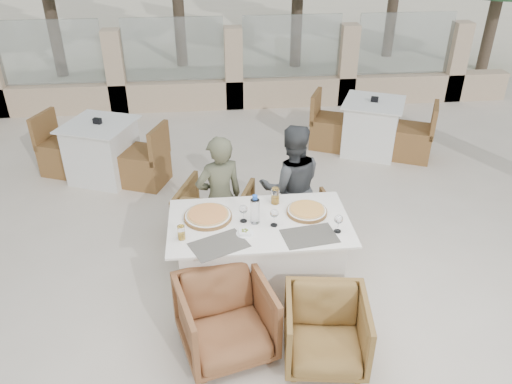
{
  "coord_description": "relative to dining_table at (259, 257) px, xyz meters",
  "views": [
    {
      "loc": [
        -0.46,
        -3.7,
        3.22
      ],
      "look_at": [
        -0.07,
        0.23,
        0.9
      ],
      "focal_mm": 35.0,
      "sensor_mm": 36.0,
      "label": 1
    }
  ],
  "objects": [
    {
      "name": "wine_glass_near",
      "position": [
        0.12,
        -0.07,
        0.48
      ],
      "size": [
        0.1,
        0.1,
        0.18
      ],
      "primitive_type": null,
      "rotation": [
        0.0,
        0.0,
        0.42
      ],
      "color": "silver",
      "rests_on": "dining_table"
    },
    {
      "name": "perimeter_wall_far",
      "position": [
        0.07,
        4.87,
        0.42
      ],
      "size": [
        10.0,
        0.34,
        1.6
      ],
      "primitive_type": null,
      "color": "beige",
      "rests_on": "ground"
    },
    {
      "name": "dining_table",
      "position": [
        0.0,
        0.0,
        0.0
      ],
      "size": [
        1.6,
        0.9,
        0.77
      ],
      "primitive_type": null,
      "color": "white",
      "rests_on": "ground"
    },
    {
      "name": "beer_glass_left",
      "position": [
        -0.67,
        -0.19,
        0.45
      ],
      "size": [
        0.07,
        0.07,
        0.13
      ],
      "primitive_type": "cylinder",
      "rotation": [
        0.0,
        0.0,
        -0.05
      ],
      "color": "gold",
      "rests_on": "dining_table"
    },
    {
      "name": "beer_glass_right",
      "position": [
        0.18,
        0.3,
        0.46
      ],
      "size": [
        0.09,
        0.09,
        0.16
      ],
      "primitive_type": "cylinder",
      "rotation": [
        0.0,
        0.0,
        -0.11
      ],
      "color": "gold",
      "rests_on": "dining_table"
    },
    {
      "name": "diner_left",
      "position": [
        -0.33,
        0.6,
        0.28
      ],
      "size": [
        0.57,
        0.47,
        1.34
      ],
      "primitive_type": "imported",
      "rotation": [
        0.0,
        0.0,
        3.49
      ],
      "color": "#52543D",
      "rests_on": "ground"
    },
    {
      "name": "ground",
      "position": [
        0.07,
        0.07,
        -0.39
      ],
      "size": [
        80.0,
        80.0,
        0.0
      ],
      "primitive_type": "plane",
      "color": "beige",
      "rests_on": "ground"
    },
    {
      "name": "olive_dish",
      "position": [
        -0.14,
        -0.17,
        0.41
      ],
      "size": [
        0.13,
        0.13,
        0.04
      ],
      "primitive_type": null,
      "rotation": [
        0.0,
        0.0,
        -0.21
      ],
      "color": "white",
      "rests_on": "dining_table"
    },
    {
      "name": "placemat_near_left",
      "position": [
        -0.37,
        -0.31,
        0.39
      ],
      "size": [
        0.53,
        0.46,
        0.0
      ],
      "primitive_type": "cube",
      "rotation": [
        0.0,
        0.0,
        0.42
      ],
      "color": "#58534B",
      "rests_on": "dining_table"
    },
    {
      "name": "armchair_near_right",
      "position": [
        0.43,
        -0.88,
        -0.09
      ],
      "size": [
        0.72,
        0.73,
        0.6
      ],
      "primitive_type": "imported",
      "rotation": [
        0.0,
        0.0,
        -0.14
      ],
      "color": "olive",
      "rests_on": "ground"
    },
    {
      "name": "placemat_near_right",
      "position": [
        0.4,
        -0.26,
        0.39
      ],
      "size": [
        0.49,
        0.36,
        0.0
      ],
      "primitive_type": "cube",
      "rotation": [
        0.0,
        0.0,
        0.15
      ],
      "color": "#514E46",
      "rests_on": "dining_table"
    },
    {
      "name": "pizza_left",
      "position": [
        -0.45,
        0.11,
        0.41
      ],
      "size": [
        0.52,
        0.52,
        0.06
      ],
      "primitive_type": "cylinder",
      "rotation": [
        0.0,
        0.0,
        -0.26
      ],
      "color": "#D9551D",
      "rests_on": "dining_table"
    },
    {
      "name": "wine_glass_centre",
      "position": [
        -0.14,
        0.02,
        0.48
      ],
      "size": [
        0.08,
        0.08,
        0.18
      ],
      "primitive_type": null,
      "rotation": [
        0.0,
        0.0,
        0.0
      ],
      "color": "white",
      "rests_on": "dining_table"
    },
    {
      "name": "armchair_far_right",
      "position": [
        0.54,
        0.67,
        -0.11
      ],
      "size": [
        0.65,
        0.66,
        0.55
      ],
      "primitive_type": "imported",
      "rotation": [
        0.0,
        0.0,
        3.26
      ],
      "color": "brown",
      "rests_on": "ground"
    },
    {
      "name": "armchair_far_left",
      "position": [
        -0.38,
        0.85,
        -0.06
      ],
      "size": [
        0.91,
        0.92,
        0.66
      ],
      "primitive_type": "imported",
      "rotation": [
        0.0,
        0.0,
        2.79
      ],
      "color": "brown",
      "rests_on": "ground"
    },
    {
      "name": "pizza_right",
      "position": [
        0.44,
        0.1,
        0.41
      ],
      "size": [
        0.41,
        0.41,
        0.05
      ],
      "primitive_type": "cylinder",
      "rotation": [
        0.0,
        0.0,
        0.11
      ],
      "color": "orange",
      "rests_on": "dining_table"
    },
    {
      "name": "wine_glass_corner",
      "position": [
        0.65,
        -0.21,
        0.48
      ],
      "size": [
        0.08,
        0.08,
        0.18
      ],
      "primitive_type": null,
      "rotation": [
        0.0,
        0.0,
        0.12
      ],
      "color": "silver",
      "rests_on": "dining_table"
    },
    {
      "name": "sand_patch",
      "position": [
        0.07,
        14.07,
        -0.38
      ],
      "size": [
        30.0,
        16.0,
        0.01
      ],
      "primitive_type": "cube",
      "color": "#F6EAC9",
      "rests_on": "ground"
    },
    {
      "name": "diner_right",
      "position": [
        0.41,
        0.74,
        0.29
      ],
      "size": [
        0.66,
        0.52,
        1.36
      ],
      "primitive_type": "imported",
      "rotation": [
        0.0,
        0.0,
        3.15
      ],
      "color": "#3D4042",
      "rests_on": "ground"
    },
    {
      "name": "bg_table_b",
      "position": [
        1.92,
        2.84,
        0.0
      ],
      "size": [
        1.83,
        1.42,
        0.77
      ],
      "primitive_type": null,
      "rotation": [
        0.0,
        0.0,
        -0.42
      ],
      "color": "white",
      "rests_on": "ground"
    },
    {
      "name": "armchair_near_left",
      "position": [
        -0.34,
        -0.7,
        -0.06
      ],
      "size": [
        0.86,
        0.88,
        0.66
      ],
      "primitive_type": "imported",
      "rotation": [
        0.0,
        0.0,
        0.26
      ],
      "color": "brown",
      "rests_on": "ground"
    },
    {
      "name": "water_bottle",
      "position": [
        -0.04,
        -0.0,
        0.52
      ],
      "size": [
        0.09,
        0.09,
        0.27
      ],
      "primitive_type": "cylinder",
      "rotation": [
        0.0,
        0.0,
        -0.09
      ],
      "color": "#B9E0F3",
      "rests_on": "dining_table"
    },
    {
      "name": "bg_table_a",
      "position": [
        -1.81,
        2.42,
        0.0
      ],
      "size": [
        1.83,
        1.36,
        0.77
      ],
      "primitive_type": null,
      "rotation": [
        0.0,
        0.0,
        -0.37
      ],
      "color": "white",
      "rests_on": "ground"
    }
  ]
}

